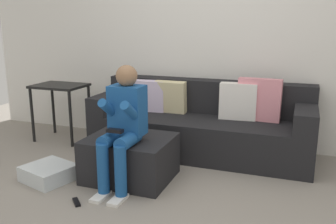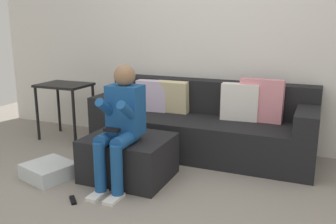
{
  "view_description": "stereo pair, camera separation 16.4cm",
  "coord_description": "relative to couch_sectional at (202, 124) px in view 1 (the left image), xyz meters",
  "views": [
    {
      "loc": [
        1.04,
        -2.38,
        1.45
      ],
      "look_at": [
        -0.21,
        1.03,
        0.57
      ],
      "focal_mm": 39.4,
      "sensor_mm": 36.0,
      "label": 1
    },
    {
      "loc": [
        1.2,
        -2.32,
        1.45
      ],
      "look_at": [
        -0.21,
        1.03,
        0.57
      ],
      "focal_mm": 39.4,
      "sensor_mm": 36.0,
      "label": 2
    }
  ],
  "objects": [
    {
      "name": "storage_bin",
      "position": [
        -1.15,
        -1.27,
        -0.26
      ],
      "size": [
        0.52,
        0.5,
        0.15
      ],
      "primitive_type": "cube",
      "rotation": [
        0.0,
        0.0,
        -0.29
      ],
      "color": "silver",
      "rests_on": "ground_plane"
    },
    {
      "name": "ottoman",
      "position": [
        -0.44,
        -0.96,
        -0.12
      ],
      "size": [
        0.78,
        0.65,
        0.41
      ],
      "primitive_type": "cube",
      "color": "black",
      "rests_on": "ground_plane"
    },
    {
      "name": "wall_back",
      "position": [
        -0.01,
        0.41,
        0.97
      ],
      "size": [
        6.2,
        0.1,
        2.6
      ],
      "primitive_type": "cube",
      "color": "silver",
      "rests_on": "ground_plane"
    },
    {
      "name": "couch_sectional",
      "position": [
        0.0,
        0.0,
        0.0
      ],
      "size": [
        2.43,
        0.84,
        0.88
      ],
      "color": "black",
      "rests_on": "ground_plane"
    },
    {
      "name": "ground_plane",
      "position": [
        -0.01,
        -1.54,
        -0.33
      ],
      "size": [
        8.06,
        8.06,
        0.0
      ],
      "primitive_type": "plane",
      "color": "gray"
    },
    {
      "name": "person_seated",
      "position": [
        -0.41,
        -1.13,
        0.28
      ],
      "size": [
        0.3,
        0.6,
        1.1
      ],
      "color": "#194C8C",
      "rests_on": "ground_plane"
    },
    {
      "name": "side_table",
      "position": [
        -1.78,
        -0.16,
        0.26
      ],
      "size": [
        0.62,
        0.47,
        0.71
      ],
      "color": "black",
      "rests_on": "ground_plane"
    },
    {
      "name": "remote_near_ottoman",
      "position": [
        -0.64,
        -1.57,
        -0.32
      ],
      "size": [
        0.13,
        0.13,
        0.02
      ],
      "primitive_type": "cube",
      "rotation": [
        0.0,
        0.0,
        -0.78
      ],
      "color": "black",
      "rests_on": "ground_plane"
    }
  ]
}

